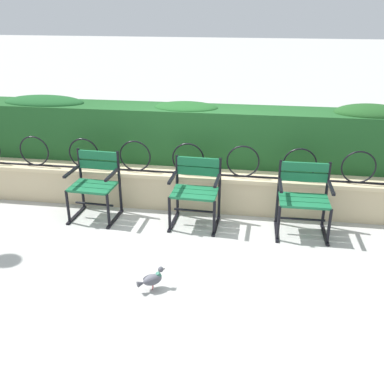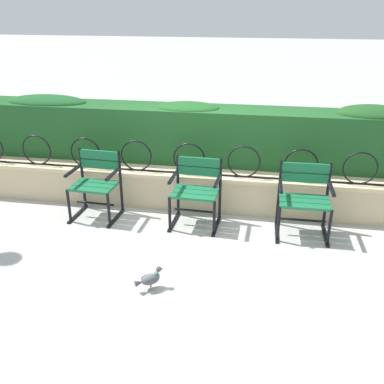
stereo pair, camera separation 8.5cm
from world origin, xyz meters
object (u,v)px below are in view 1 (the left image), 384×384
(park_chair_centre, at_px, (196,189))
(park_chair_right, at_px, (304,196))
(park_chair_left, at_px, (95,183))
(pigeon_near_chairs, at_px, (152,279))

(park_chair_centre, distance_m, park_chair_right, 1.29)
(park_chair_left, relative_size, park_chair_right, 1.00)
(park_chair_right, bearing_deg, pigeon_near_chairs, -137.08)
(park_chair_centre, xyz_separation_m, pigeon_near_chairs, (-0.22, -1.44, -0.34))
(pigeon_near_chairs, bearing_deg, park_chair_right, 42.92)
(park_chair_left, bearing_deg, park_chair_centre, 0.03)
(park_chair_left, height_order, park_chair_right, park_chair_left)
(park_chair_right, relative_size, pigeon_near_chairs, 3.31)
(park_chair_centre, bearing_deg, park_chair_right, -1.59)
(pigeon_near_chairs, bearing_deg, park_chair_left, 126.61)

